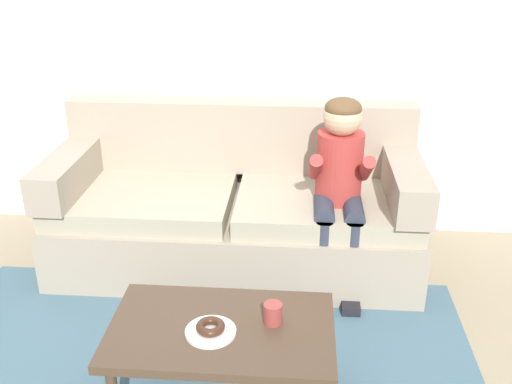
# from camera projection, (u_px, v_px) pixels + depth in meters

# --- Properties ---
(ground) EXTENTS (10.00, 10.00, 0.00)m
(ground) POSITION_uv_depth(u_px,v_px,m) (201.00, 344.00, 2.95)
(ground) COLOR #9E896B
(wall_back) EXTENTS (8.00, 0.10, 2.80)m
(wall_back) POSITION_uv_depth(u_px,v_px,m) (229.00, 20.00, 3.65)
(wall_back) COLOR silver
(wall_back) RESTS_ON ground
(area_rug) EXTENTS (2.70, 1.75, 0.01)m
(area_rug) POSITION_uv_depth(u_px,v_px,m) (192.00, 377.00, 2.72)
(area_rug) COLOR #476675
(area_rug) RESTS_ON ground
(couch) EXTENTS (2.16, 0.90, 0.95)m
(couch) POSITION_uv_depth(u_px,v_px,m) (236.00, 210.00, 3.57)
(couch) COLOR tan
(couch) RESTS_ON ground
(coffee_table) EXTENTS (0.94, 0.57, 0.41)m
(coffee_table) POSITION_uv_depth(u_px,v_px,m) (222.00, 335.00, 2.44)
(coffee_table) COLOR #4C3828
(coffee_table) RESTS_ON ground
(person_child) EXTENTS (0.34, 0.58, 1.10)m
(person_child) POSITION_uv_depth(u_px,v_px,m) (340.00, 177.00, 3.20)
(person_child) COLOR #AD3833
(person_child) RESTS_ON ground
(plate) EXTENTS (0.21, 0.21, 0.01)m
(plate) POSITION_uv_depth(u_px,v_px,m) (211.00, 332.00, 2.38)
(plate) COLOR white
(plate) RESTS_ON coffee_table
(donut) EXTENTS (0.17, 0.17, 0.04)m
(donut) POSITION_uv_depth(u_px,v_px,m) (210.00, 327.00, 2.37)
(donut) COLOR #422619
(donut) RESTS_ON plate
(mug) EXTENTS (0.08, 0.08, 0.09)m
(mug) POSITION_uv_depth(u_px,v_px,m) (273.00, 313.00, 2.43)
(mug) COLOR #993D38
(mug) RESTS_ON coffee_table
(toy_controller) EXTENTS (0.23, 0.09, 0.05)m
(toy_controller) POSITION_uv_depth(u_px,v_px,m) (135.00, 330.00, 3.01)
(toy_controller) COLOR gold
(toy_controller) RESTS_ON ground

